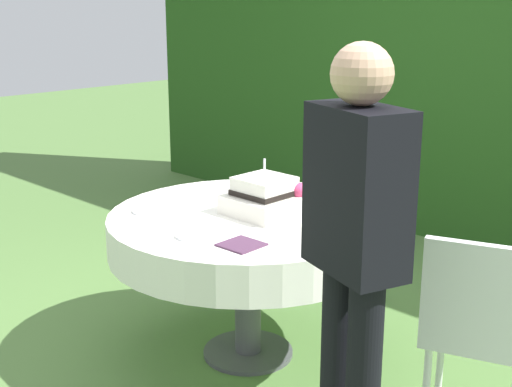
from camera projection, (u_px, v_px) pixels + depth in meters
ground_plane at (248, 353)px, 3.50m from camera, size 20.00×20.00×0.00m
foliage_hedge at (494, 45)px, 4.81m from camera, size 6.56×0.49×2.84m
cake_table at (248, 233)px, 3.33m from camera, size 1.33×1.33×0.74m
wedding_cake at (265, 197)px, 3.28m from camera, size 0.32×0.32×0.27m
serving_plate_near at (348, 215)px, 3.26m from camera, size 0.13×0.13×0.01m
serving_plate_far at (190, 236)px, 2.97m from camera, size 0.13×0.13×0.01m
serving_plate_left at (332, 199)px, 3.53m from camera, size 0.14×0.14×0.01m
serving_plate_right at (148, 211)px, 3.33m from camera, size 0.15×0.15×0.01m
napkin_stack at (241, 245)px, 2.87m from camera, size 0.16×0.16×0.01m
garden_chair at (478, 323)px, 2.63m from camera, size 0.51×0.51×0.89m
standing_person at (355, 248)px, 2.30m from camera, size 0.41×0.31×1.60m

